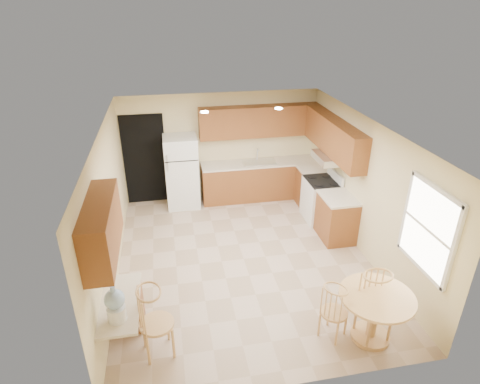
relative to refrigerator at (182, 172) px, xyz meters
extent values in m
plane|color=tan|center=(0.95, -2.40, -0.83)|extent=(5.50, 5.50, 0.00)
cube|color=white|center=(0.95, -2.40, 1.67)|extent=(4.50, 5.50, 0.02)
cube|color=beige|center=(0.95, 0.35, 0.42)|extent=(4.50, 0.02, 2.50)
cube|color=beige|center=(0.95, -5.15, 0.42)|extent=(4.50, 0.02, 2.50)
cube|color=beige|center=(-1.30, -2.40, 0.42)|extent=(0.02, 5.50, 2.50)
cube|color=beige|center=(3.20, -2.40, 0.42)|extent=(0.02, 5.50, 2.50)
cube|color=black|center=(-0.80, 0.34, 0.22)|extent=(0.90, 0.02, 2.10)
cube|color=brown|center=(1.83, 0.05, -0.39)|extent=(2.75, 0.60, 0.87)
cube|color=beige|center=(1.83, 0.05, 0.06)|extent=(2.75, 0.63, 0.04)
cube|color=brown|center=(2.90, -0.54, -0.39)|extent=(0.60, 0.59, 0.87)
cube|color=beige|center=(2.90, -0.54, 0.06)|extent=(0.63, 0.59, 0.04)
cube|color=brown|center=(2.90, -2.00, -0.39)|extent=(0.60, 0.80, 0.87)
cube|color=beige|center=(2.90, -2.00, 0.06)|extent=(0.63, 0.80, 0.04)
cube|color=brown|center=(1.83, 0.19, 1.02)|extent=(2.75, 0.33, 0.70)
cube|color=brown|center=(3.04, -1.19, 1.02)|extent=(0.33, 2.42, 0.70)
cube|color=brown|center=(-1.13, -4.00, 1.02)|extent=(0.33, 1.40, 0.70)
cube|color=silver|center=(1.80, 0.05, 0.08)|extent=(0.78, 0.44, 0.01)
cube|color=silver|center=(2.95, -1.22, 0.59)|extent=(0.50, 0.76, 0.14)
cube|color=brown|center=(-1.05, -3.72, -0.47)|extent=(0.48, 0.42, 0.72)
cube|color=beige|center=(-1.05, -4.10, -0.08)|extent=(0.50, 1.20, 0.04)
cube|color=white|center=(3.18, -4.25, 0.67)|extent=(0.05, 1.00, 1.20)
cube|color=white|center=(3.17, -4.25, 1.29)|extent=(0.05, 1.10, 0.06)
cube|color=white|center=(3.17, -4.25, 0.05)|extent=(0.05, 1.10, 0.06)
cube|color=white|center=(3.17, -4.78, 0.67)|extent=(0.05, 0.06, 1.28)
cube|color=white|center=(3.17, -3.72, 0.67)|extent=(0.05, 0.06, 1.28)
cylinder|color=white|center=(0.45, -1.20, 1.66)|extent=(0.14, 0.14, 0.02)
cylinder|color=white|center=(1.85, -1.20, 1.66)|extent=(0.14, 0.14, 0.02)
cube|color=white|center=(0.00, 0.00, 0.00)|extent=(0.73, 0.68, 1.66)
cube|color=black|center=(0.00, -0.35, 0.39)|extent=(0.72, 0.01, 0.02)
cube|color=silver|center=(-0.31, -0.36, 0.29)|extent=(0.03, 0.03, 0.18)
cube|color=silver|center=(-0.31, -0.36, 0.49)|extent=(0.03, 0.03, 0.14)
cube|color=white|center=(2.87, -1.22, -0.38)|extent=(0.65, 0.76, 0.90)
cube|color=black|center=(2.87, -1.22, 0.08)|extent=(0.64, 0.75, 0.02)
cube|color=white|center=(3.15, -1.22, 0.17)|extent=(0.06, 0.76, 0.18)
cylinder|color=#E4B172|center=(2.35, -4.60, -0.80)|extent=(0.55, 0.55, 0.06)
cylinder|color=#E4B172|center=(2.35, -4.60, -0.46)|extent=(0.14, 0.14, 0.68)
cylinder|color=#E4B172|center=(2.35, -4.60, -0.09)|extent=(1.02, 1.02, 0.04)
cylinder|color=#E4B172|center=(1.83, -4.45, -0.42)|extent=(0.38, 0.38, 0.04)
cylinder|color=#E4B172|center=(1.69, -4.32, -0.62)|extent=(0.03, 0.03, 0.41)
cylinder|color=#E4B172|center=(1.96, -4.32, -0.62)|extent=(0.03, 0.03, 0.41)
cylinder|color=#E4B172|center=(1.69, -4.59, -0.62)|extent=(0.03, 0.03, 0.41)
cylinder|color=#E4B172|center=(1.96, -4.59, -0.62)|extent=(0.03, 0.03, 0.41)
cylinder|color=#E4B172|center=(2.35, -4.60, -0.33)|extent=(0.46, 0.46, 0.04)
cylinder|color=#E4B172|center=(2.18, -4.43, -0.58)|extent=(0.04, 0.04, 0.50)
cylinder|color=#E4B172|center=(2.52, -4.43, -0.58)|extent=(0.04, 0.04, 0.50)
cylinder|color=#E4B172|center=(2.18, -4.77, -0.58)|extent=(0.04, 0.04, 0.50)
cylinder|color=#E4B172|center=(2.52, -4.77, -0.58)|extent=(0.04, 0.04, 0.50)
cylinder|color=#E4B172|center=(-0.60, -4.30, -0.33)|extent=(0.46, 0.46, 0.04)
cylinder|color=#E4B172|center=(-0.77, -4.13, -0.58)|extent=(0.04, 0.04, 0.50)
cylinder|color=#E4B172|center=(-0.43, -4.13, -0.58)|extent=(0.04, 0.04, 0.50)
cylinder|color=#E4B172|center=(-0.77, -4.46, -0.58)|extent=(0.04, 0.04, 0.50)
cylinder|color=#E4B172|center=(-0.43, -4.46, -0.58)|extent=(0.04, 0.04, 0.50)
cylinder|color=white|center=(-1.05, -4.42, 0.04)|extent=(0.23, 0.23, 0.20)
sphere|color=#90B4DF|center=(-1.05, -4.42, 0.26)|extent=(0.25, 0.25, 0.25)
cylinder|color=#90B4DF|center=(-1.05, -4.42, 0.42)|extent=(0.06, 0.06, 0.07)
camera|label=1|loc=(-0.26, -8.42, 3.55)|focal=30.00mm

